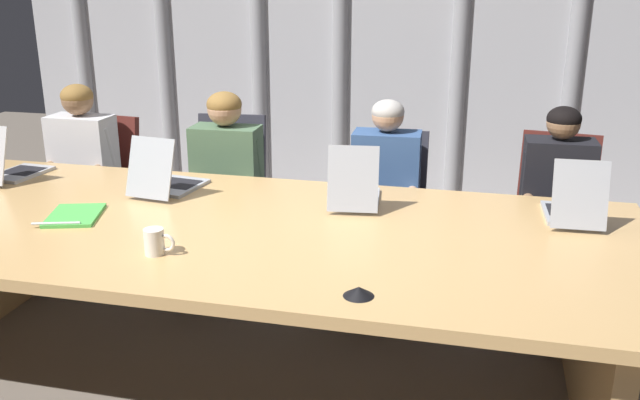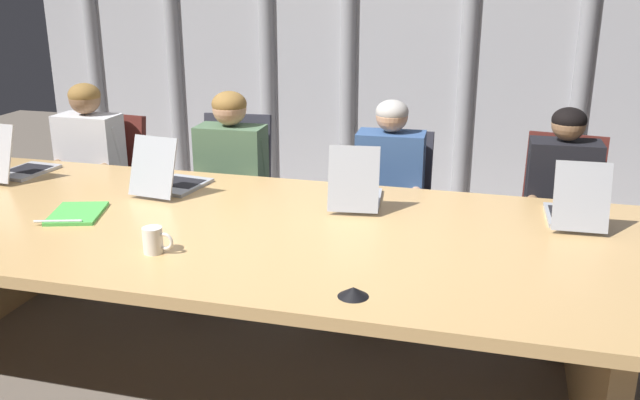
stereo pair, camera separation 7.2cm
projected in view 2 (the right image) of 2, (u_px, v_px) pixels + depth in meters
ground_plane at (243, 372)px, 3.29m from camera, size 11.00×11.00×0.00m
conference_table at (239, 256)px, 3.10m from camera, size 3.57×1.49×0.76m
curtain_backdrop at (361, 32)px, 5.25m from camera, size 5.50×0.17×2.79m
laptop_left_end at (17, 165)px, 3.77m from camera, size 0.25×0.44×0.31m
laptop_left_mid at (171, 179)px, 3.51m from camera, size 0.30×0.44×0.30m
laptop_center at (356, 192)px, 3.30m from camera, size 0.28×0.43×0.32m
laptop_right_mid at (575, 210)px, 3.05m from camera, size 0.25×0.40×0.31m
office_chair_left_end at (106, 204)px, 4.60m from camera, size 0.60×0.60×0.93m
office_chair_left_mid at (233, 214)px, 4.37m from camera, size 0.60×0.60×0.98m
office_chair_center at (390, 231)px, 4.12m from camera, size 0.60×0.60×0.93m
office_chair_right_mid at (555, 244)px, 3.89m from camera, size 0.60×0.61×0.96m
person_left_end at (84, 164)px, 4.36m from camera, size 0.41×0.55×1.17m
person_left_mid at (227, 175)px, 4.12m from camera, size 0.43×0.56×1.16m
person_center at (388, 191)px, 3.88m from camera, size 0.41×0.56×1.15m
person_right_mid at (562, 205)px, 3.65m from camera, size 0.39×0.55×1.16m
coffee_mug_near at (154, 240)px, 2.72m from camera, size 0.13×0.08×0.11m
conference_mic_left_side at (353, 292)px, 2.36m from camera, size 0.11×0.11×0.03m
spiral_notepad at (77, 214)px, 3.16m from camera, size 0.30×0.36×0.03m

